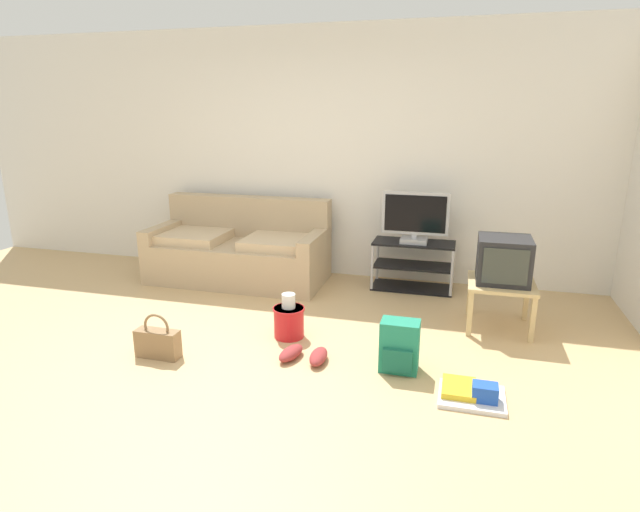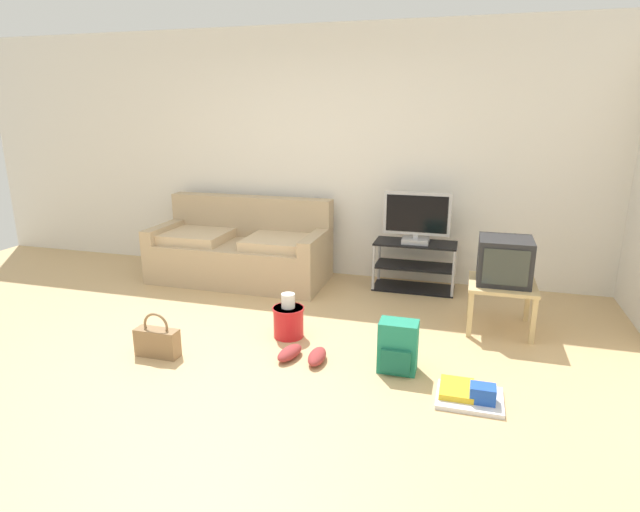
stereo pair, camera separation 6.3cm
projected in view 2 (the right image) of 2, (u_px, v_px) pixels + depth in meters
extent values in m
cube|color=tan|center=(243.00, 368.00, 3.83)|extent=(9.00, 9.80, 0.02)
cube|color=silver|center=(330.00, 155.00, 5.73)|extent=(9.00, 0.10, 2.70)
cube|color=tan|center=(240.00, 261.00, 5.73)|extent=(1.90, 0.88, 0.43)
cube|color=tan|center=(251.00, 216.00, 5.92)|extent=(1.90, 0.20, 0.45)
cube|color=tan|center=(168.00, 230.00, 5.89)|extent=(0.14, 0.88, 0.16)
cube|color=tan|center=(316.00, 241.00, 5.41)|extent=(0.14, 0.88, 0.16)
cube|color=#CBAF89|center=(193.00, 236.00, 5.74)|extent=(0.76, 0.62, 0.10)
cube|color=#CBAF89|center=(282.00, 243.00, 5.46)|extent=(0.76, 0.62, 0.10)
cube|color=black|center=(416.00, 243.00, 5.36)|extent=(0.84, 0.38, 0.02)
cube|color=black|center=(414.00, 266.00, 5.43)|extent=(0.80, 0.37, 0.02)
cube|color=black|center=(413.00, 288.00, 5.50)|extent=(0.84, 0.38, 0.02)
cylinder|color=#B7B7BC|center=(373.00, 267.00, 5.38)|extent=(0.03, 0.03, 0.51)
cylinder|color=#B7B7BC|center=(453.00, 274.00, 5.16)|extent=(0.03, 0.03, 0.51)
cylinder|color=#B7B7BC|center=(379.00, 258.00, 5.70)|extent=(0.03, 0.03, 0.51)
cylinder|color=#B7B7BC|center=(455.00, 264.00, 5.49)|extent=(0.03, 0.03, 0.51)
cube|color=#B2B2B7|center=(416.00, 241.00, 5.34)|extent=(0.27, 0.22, 0.05)
cube|color=#B2B2B7|center=(416.00, 236.00, 5.32)|extent=(0.05, 0.04, 0.04)
cube|color=#B2B2B7|center=(417.00, 214.00, 5.26)|extent=(0.68, 0.04, 0.44)
cube|color=black|center=(417.00, 214.00, 5.24)|extent=(0.62, 0.01, 0.38)
cube|color=tan|center=(502.00, 284.00, 4.40)|extent=(0.55, 0.55, 0.03)
cube|color=tan|center=(470.00, 315.00, 4.29)|extent=(0.04, 0.04, 0.39)
cube|color=tan|center=(533.00, 321.00, 4.16)|extent=(0.04, 0.04, 0.39)
cube|color=tan|center=(471.00, 295.00, 4.75)|extent=(0.04, 0.04, 0.39)
cube|color=tan|center=(528.00, 300.00, 4.61)|extent=(0.04, 0.04, 0.39)
cube|color=#232326|center=(504.00, 260.00, 4.36)|extent=(0.43, 0.41, 0.38)
cube|color=#333833|center=(506.00, 268.00, 4.16)|extent=(0.35, 0.01, 0.30)
cube|color=#238466|center=(398.00, 346.00, 3.73)|extent=(0.28, 0.18, 0.38)
cube|color=#1A634C|center=(396.00, 361.00, 3.65)|extent=(0.21, 0.04, 0.17)
cylinder|color=#1A634C|center=(390.00, 336.00, 3.85)|extent=(0.04, 0.04, 0.31)
cylinder|color=#1A634C|center=(411.00, 339.00, 3.81)|extent=(0.04, 0.04, 0.31)
cube|color=olive|center=(157.00, 343.00, 3.97)|extent=(0.34, 0.12, 0.22)
torus|color=olive|center=(156.00, 326.00, 3.94)|extent=(0.21, 0.02, 0.21)
cylinder|color=red|center=(288.00, 322.00, 4.31)|extent=(0.25, 0.25, 0.26)
cylinder|color=red|center=(288.00, 309.00, 4.28)|extent=(0.26, 0.26, 0.02)
cylinder|color=white|center=(288.00, 302.00, 4.26)|extent=(0.11, 0.11, 0.14)
ellipsoid|color=#993333|center=(290.00, 353.00, 3.95)|extent=(0.19, 0.30, 0.09)
ellipsoid|color=#993333|center=(317.00, 356.00, 3.89)|extent=(0.14, 0.29, 0.09)
cube|color=silver|center=(470.00, 398.00, 3.39)|extent=(0.42, 0.35, 0.03)
cube|color=blue|center=(483.00, 394.00, 3.31)|extent=(0.16, 0.12, 0.11)
cube|color=gold|center=(457.00, 389.00, 3.43)|extent=(0.22, 0.28, 0.04)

